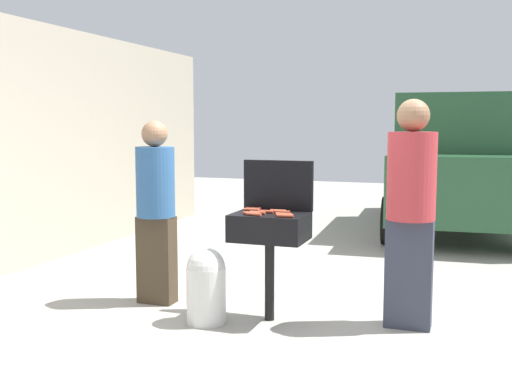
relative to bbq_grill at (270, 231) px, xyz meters
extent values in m
plane|color=#9E998E|center=(-0.01, 0.13, -0.75)|extent=(24.00, 24.00, 0.00)
cube|color=#B2A893|center=(-3.25, 1.13, 0.63)|extent=(0.24, 8.00, 2.76)
cylinder|color=black|center=(0.00, 0.00, -0.41)|extent=(0.08, 0.08, 0.67)
cube|color=black|center=(0.00, 0.00, 0.03)|extent=(0.60, 0.44, 0.22)
cube|color=black|center=(0.00, 0.22, 0.35)|extent=(0.60, 0.05, 0.42)
cylinder|color=#AD4228|center=(0.17, -0.14, 0.15)|extent=(0.13, 0.03, 0.03)
cylinder|color=#B74C33|center=(0.15, -0.08, 0.15)|extent=(0.13, 0.03, 0.03)
cylinder|color=#B74C33|center=(0.05, 0.08, 0.15)|extent=(0.13, 0.03, 0.03)
cylinder|color=#AD4228|center=(0.18, -0.16, 0.15)|extent=(0.13, 0.04, 0.03)
cylinder|color=#AD4228|center=(-0.04, 0.01, 0.15)|extent=(0.13, 0.03, 0.03)
cylinder|color=#B74C33|center=(-0.12, -0.11, 0.15)|extent=(0.13, 0.04, 0.03)
cylinder|color=#AD4228|center=(-0.19, 0.14, 0.15)|extent=(0.13, 0.04, 0.03)
cylinder|color=#B74C33|center=(-0.08, -0.16, 0.15)|extent=(0.13, 0.04, 0.03)
cylinder|color=#B74C33|center=(-0.18, 0.07, 0.15)|extent=(0.13, 0.03, 0.03)
cylinder|color=#AD4228|center=(0.09, 0.04, 0.15)|extent=(0.13, 0.03, 0.03)
cylinder|color=#B74C33|center=(-0.08, -0.07, 0.15)|extent=(0.13, 0.03, 0.03)
cylinder|color=silver|center=(-0.46, -0.24, -0.52)|extent=(0.32, 0.32, 0.46)
sphere|color=silver|center=(-0.46, -0.24, -0.29)|extent=(0.31, 0.31, 0.31)
cube|color=#3F3323|center=(-1.12, 0.13, -0.35)|extent=(0.33, 0.18, 0.79)
cylinder|color=#2D598C|center=(-1.12, 0.13, 0.35)|extent=(0.34, 0.34, 0.62)
sphere|color=#936B4C|center=(-1.12, 0.13, 0.78)|extent=(0.23, 0.23, 0.23)
cube|color=#333847|center=(1.09, 0.21, -0.31)|extent=(0.36, 0.20, 0.87)
cylinder|color=#B23338|center=(1.09, 0.21, 0.46)|extent=(0.38, 0.38, 0.69)
sphere|color=#936B4C|center=(1.09, 0.21, 0.93)|extent=(0.25, 0.25, 0.25)
cube|color=#234C2D|center=(1.30, 5.19, 0.02)|extent=(2.18, 4.51, 0.90)
cube|color=#234C2D|center=(1.32, 4.99, 0.87)|extent=(1.93, 2.71, 0.80)
cylinder|color=black|center=(0.50, 3.59, -0.43)|extent=(0.26, 0.65, 0.64)
cylinder|color=black|center=(2.10, 6.79, -0.43)|extent=(0.26, 0.65, 0.64)
cylinder|color=black|center=(0.30, 6.67, -0.43)|extent=(0.26, 0.65, 0.64)
camera|label=1|loc=(1.56, -4.67, 0.86)|focal=43.04mm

